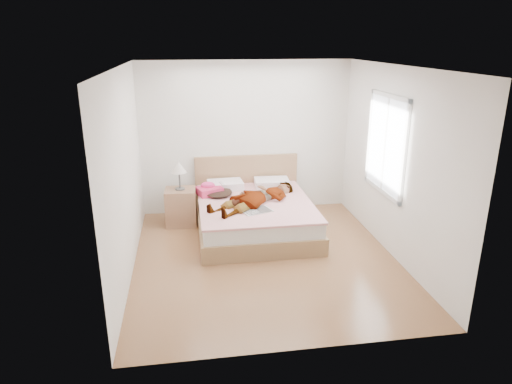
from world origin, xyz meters
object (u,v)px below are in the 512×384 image
towel (209,190)px  coffee_mug (240,203)px  plush_toy (236,202)px  phone (222,184)px  bed (254,214)px  magazine (257,210)px  nightstand (181,204)px  woman (256,195)px

towel → coffee_mug: (0.43, -0.61, -0.03)m
coffee_mug → towel: bearing=125.5°
coffee_mug → plush_toy: plush_toy is taller
phone → bed: bed is taller
magazine → bed: bearing=85.8°
magazine → plush_toy: 0.38m
coffee_mug → nightstand: nightstand is taller
woman → coffee_mug: size_ratio=12.61×
phone → magazine: (0.44, -0.80, -0.19)m
towel → plush_toy: towel is taller
phone → towel: 0.24m
phone → magazine: phone is taller
towel → nightstand: size_ratio=0.43×
coffee_mug → nightstand: bearing=144.2°
phone → coffee_mug: (0.23, -0.54, -0.14)m
woman → bed: size_ratio=0.82×
phone → bed: 0.71m
woman → phone: 0.64m
magazine → coffee_mug: (-0.21, 0.26, 0.04)m
magazine → coffee_mug: 0.34m
woman → towel: woman is taller
bed → plush_toy: bed is taller
bed → towel: (-0.68, 0.37, 0.32)m
bed → nightstand: (-1.15, 0.42, 0.08)m
woman → nightstand: (-1.17, 0.52, -0.28)m
plush_toy → magazine: bearing=-43.7°
towel → nightstand: (-0.47, 0.04, -0.24)m
woman → towel: bearing=-161.6°
bed → plush_toy: (-0.31, -0.24, 0.30)m
woman → phone: size_ratio=16.61×
woman → magazine: 0.42m
plush_toy → nightstand: (-0.85, 0.65, -0.22)m
magazine → coffee_mug: coffee_mug is taller
woman → nightstand: bearing=-151.5°
magazine → nightstand: bearing=140.7°
phone → coffee_mug: phone is taller
magazine → woman: bearing=82.0°
nightstand → woman: bearing=-23.7°
bed → coffee_mug: bearing=-136.5°
coffee_mug → plush_toy: bearing=-177.4°
phone → plush_toy: 0.58m
bed → towel: size_ratio=4.53×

